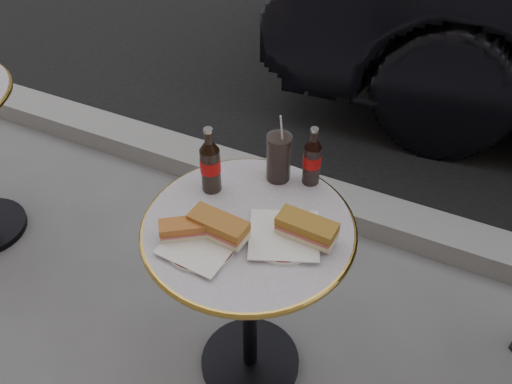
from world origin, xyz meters
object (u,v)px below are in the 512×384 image
at_px(bistro_table, 249,303).
at_px(plate_right, 284,237).
at_px(cola_bottle_right, 312,156).
at_px(cola_bottle_left, 210,160).
at_px(cola_glass, 279,157).
at_px(plate_left, 201,245).

xyz_separation_m(bistro_table, plate_right, (0.11, -0.00, 0.37)).
distance_m(bistro_table, cola_bottle_right, 0.54).
bearing_deg(plate_right, bistro_table, 178.78).
xyz_separation_m(plate_right, cola_bottle_left, (-0.28, 0.10, 0.11)).
bearing_deg(cola_glass, plate_right, -62.50).
distance_m(plate_left, plate_right, 0.23).
distance_m(cola_bottle_right, cola_glass, 0.10).
bearing_deg(cola_glass, cola_bottle_right, 15.16).
height_order(plate_right, cola_bottle_left, cola_bottle_left).
bearing_deg(plate_right, plate_left, -146.98).
bearing_deg(bistro_table, cola_glass, 92.20).
bearing_deg(cola_bottle_left, bistro_table, -28.98).
xyz_separation_m(plate_left, cola_bottle_left, (-0.09, 0.22, 0.11)).
bearing_deg(cola_bottle_right, plate_right, -85.06).
bearing_deg(cola_bottle_left, plate_right, -18.96).
xyz_separation_m(plate_left, plate_right, (0.19, 0.13, 0.00)).
xyz_separation_m(bistro_table, plate_left, (-0.08, -0.13, 0.37)).
distance_m(cola_bottle_left, cola_glass, 0.21).
bearing_deg(bistro_table, plate_left, -122.78).
relative_size(bistro_table, plate_right, 3.61).
xyz_separation_m(bistro_table, cola_bottle_left, (-0.17, 0.09, 0.48)).
distance_m(plate_right, cola_bottle_right, 0.27).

